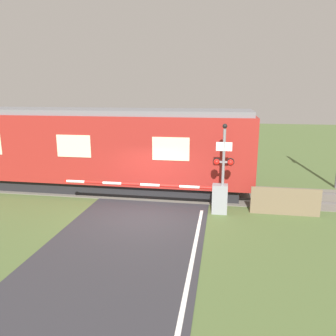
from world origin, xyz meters
TOP-DOWN VIEW (x-y plane):
  - ground_plane at (0.00, 0.00)m, footprint 80.00×80.00m
  - track_bed at (0.00, 3.38)m, footprint 36.00×3.20m
  - train at (-3.57, 3.38)m, footprint 15.90×3.10m
  - crossing_barrier at (2.27, 0.91)m, footprint 6.87×0.44m
  - signal_post at (3.02, 0.90)m, footprint 0.83×0.26m
  - roadside_fence at (5.46, 1.12)m, footprint 2.64×0.06m

SIDE VIEW (x-z plane):
  - ground_plane at x=0.00m, z-range 0.00..0.00m
  - track_bed at x=0.00m, z-range -0.04..0.09m
  - roadside_fence at x=5.46m, z-range 0.00..1.10m
  - crossing_barrier at x=2.27m, z-range 0.09..1.27m
  - train at x=-3.57m, z-range 0.05..3.99m
  - signal_post at x=3.02m, z-range 0.25..3.82m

